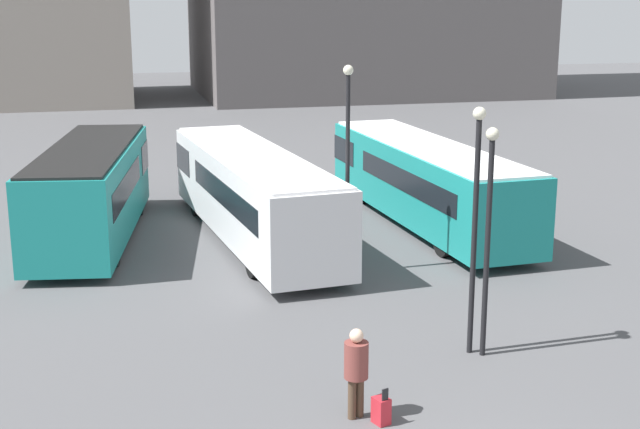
# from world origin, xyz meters

# --- Properties ---
(bus_0) EXTENTS (4.15, 10.25, 3.01)m
(bus_0) POSITION_xyz_m (-5.51, 17.81, 1.63)
(bus_0) COLOR #19847F
(bus_0) RESTS_ON ground_plane
(bus_1) EXTENTS (3.69, 12.40, 2.84)m
(bus_1) POSITION_xyz_m (-0.54, 16.50, 1.56)
(bus_1) COLOR silver
(bus_1) RESTS_ON ground_plane
(bus_2) EXTENTS (3.22, 12.26, 2.78)m
(bus_2) POSITION_xyz_m (5.52, 17.07, 1.53)
(bus_2) COLOR #19847F
(bus_2) RESTS_ON ground_plane
(traveler) EXTENTS (0.58, 0.58, 1.75)m
(traveler) POSITION_xyz_m (-0.81, 3.72, 1.04)
(traveler) COLOR #4C3828
(traveler) RESTS_ON ground_plane
(suitcase) EXTENTS (0.34, 0.38, 0.73)m
(suitcase) POSITION_xyz_m (-0.43, 3.37, 0.26)
(suitcase) COLOR #B7232D
(suitcase) RESTS_ON ground_plane
(lamp_post_0) EXTENTS (0.28, 0.28, 5.83)m
(lamp_post_0) POSITION_xyz_m (1.43, 12.29, 3.42)
(lamp_post_0) COLOR black
(lamp_post_0) RESTS_ON ground_plane
(lamp_post_1) EXTENTS (0.28, 0.28, 5.42)m
(lamp_post_1) POSITION_xyz_m (2.49, 6.10, 3.21)
(lamp_post_1) COLOR black
(lamp_post_1) RESTS_ON ground_plane
(lamp_post_2) EXTENTS (0.28, 0.28, 5.01)m
(lamp_post_2) POSITION_xyz_m (2.71, 5.89, 2.99)
(lamp_post_2) COLOR black
(lamp_post_2) RESTS_ON ground_plane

